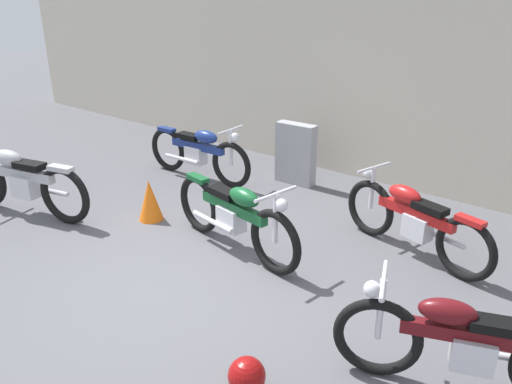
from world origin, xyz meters
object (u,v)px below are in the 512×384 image
Objects in this scene: motorcycle_green at (235,215)px; motorcycle_blue at (199,152)px; motorcycle_silver at (21,180)px; helmet at (247,376)px; stone_marker at (296,154)px; motorcycle_maroon at (464,344)px; traffic_cone at (150,200)px; motorcycle_red at (413,220)px.

motorcycle_blue is (-2.00, 1.44, -0.01)m from motorcycle_green.
motorcycle_silver is (-0.90, -2.43, 0.03)m from motorcycle_blue.
motorcycle_silver is (-4.42, 0.63, 0.33)m from helmet.
stone_marker is 2.36m from motorcycle_green.
motorcycle_maroon is at bearing 169.01° from motorcycle_silver.
motorcycle_blue is (-3.52, 3.06, 0.30)m from helmet.
motorcycle_maroon reaches higher than traffic_cone.
motorcycle_red is 5.03m from motorcycle_silver.
stone_marker is 2.42m from traffic_cone.
motorcycle_silver reaches higher than stone_marker.
traffic_cone is 0.26× the size of motorcycle_green.
traffic_cone is (-2.95, 1.57, 0.13)m from helmet.
traffic_cone is 0.28× the size of motorcycle_red.
motorcycle_blue is 1.11× the size of motorcycle_maroon.
motorcycle_maroon is 0.86× the size of motorcycle_silver.
motorcycle_blue reaches higher than motorcycle_red.
motorcycle_silver is at bearing -152.12° from motorcycle_green.
motorcycle_blue is at bearing -148.01° from stone_marker.
motorcycle_red is at bearing -6.39° from motorcycle_blue.
traffic_cone is at bearing -162.41° from motorcycle_silver.
helmet is 0.14× the size of motorcycle_blue.
traffic_cone is at bearing -168.87° from motorcycle_green.
motorcycle_green is 1.11× the size of motorcycle_maroon.
stone_marker is 4.48m from helmet.
stone_marker is 0.49× the size of motorcycle_red.
motorcycle_maroon is at bearing -39.33° from stone_marker.
motorcycle_blue is 2.59m from motorcycle_silver.
motorcycle_blue is at bearing -44.85° from motorcycle_maroon.
motorcycle_green is (0.71, -2.25, -0.02)m from stone_marker.
stone_marker is at bearing 72.63° from traffic_cone.
helmet is (2.23, -3.87, -0.33)m from stone_marker.
motorcycle_maroon is (2.77, -0.60, -0.02)m from motorcycle_green.
motorcycle_maroon is at bearing -25.85° from motorcycle_blue.
motorcycle_blue is (-0.57, 1.49, 0.17)m from traffic_cone.
motorcycle_maroon is at bearing 137.31° from motorcycle_red.
motorcycle_green is at bearing 133.18° from helmet.
stone_marker is 4.49m from motorcycle_maroon.
helmet is 0.14× the size of motorcycle_green.
traffic_cone is 4.23m from motorcycle_maroon.
helmet is at bearing 156.98° from motorcycle_silver.
helmet is at bearing -60.05° from stone_marker.
stone_marker is at bearing 119.95° from helmet.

